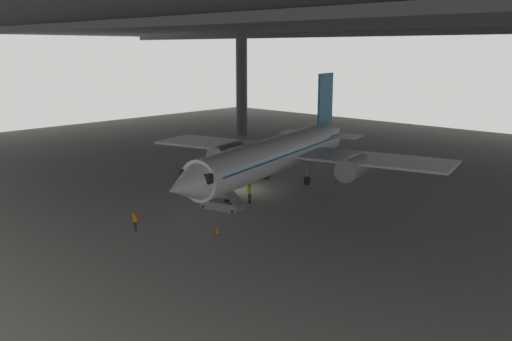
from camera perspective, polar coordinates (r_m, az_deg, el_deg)
name	(u,v)px	position (r m, az deg, el deg)	size (l,w,h in m)	color
ground_plane	(239,190)	(53.65, -1.76, -1.99)	(110.00, 110.00, 0.00)	gray
hangar_structure	(327,21)	(62.55, 7.33, 15.09)	(121.00, 99.00, 16.98)	#4C4F54
airplane_main	(278,154)	(54.30, 2.30, 1.75)	(32.83, 33.43, 10.68)	white
boarding_stairs	(222,201)	(47.27, -3.59, -3.12)	(4.25, 2.30, 4.49)	slate
crew_worker_near_nose	(135,220)	(42.33, -12.42, -5.03)	(0.54, 0.29, 1.58)	#232838
crew_worker_by_stairs	(250,192)	(48.73, -0.66, -2.27)	(0.25, 0.55, 1.75)	#232838
traffic_cone_orange	(218,231)	(40.98, -3.99, -6.23)	(0.36, 0.36, 0.60)	black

